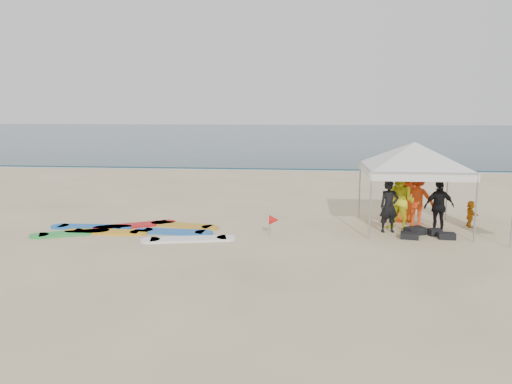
{
  "coord_description": "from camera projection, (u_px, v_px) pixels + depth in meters",
  "views": [
    {
      "loc": [
        1.54,
        -12.06,
        3.66
      ],
      "look_at": [
        0.09,
        2.6,
        1.2
      ],
      "focal_mm": 35.0,
      "sensor_mm": 36.0,
      "label": 1
    }
  ],
  "objects": [
    {
      "name": "person_seated",
      "position": [
        470.0,
        214.0,
        15.6
      ],
      "size": [
        0.25,
        0.77,
        0.83
      ],
      "primitive_type": "imported",
      "rotation": [
        0.0,
        0.0,
        1.58
      ],
      "color": "orange",
      "rests_on": "ground"
    },
    {
      "name": "person_black_b",
      "position": [
        439.0,
        206.0,
        14.82
      ],
      "size": [
        0.99,
        0.59,
        1.59
      ],
      "primitive_type": "imported",
      "rotation": [
        0.0,
        0.0,
        3.37
      ],
      "color": "black",
      "rests_on": "ground"
    },
    {
      "name": "canopy_tent",
      "position": [
        415.0,
        142.0,
        15.01
      ],
      "size": [
        4.06,
        4.06,
        3.06
      ],
      "color": "#A5A5A8",
      "rests_on": "ground"
    },
    {
      "name": "person_orange_a",
      "position": [
        417.0,
        199.0,
        15.57
      ],
      "size": [
        1.26,
        0.9,
        1.76
      ],
      "primitive_type": "imported",
      "rotation": [
        0.0,
        0.0,
        2.9
      ],
      "color": "#EB4314",
      "rests_on": "ground"
    },
    {
      "name": "surfboard_spread",
      "position": [
        136.0,
        231.0,
        15.04
      ],
      "size": [
        5.59,
        2.73,
        0.07
      ],
      "color": "orange",
      "rests_on": "ground"
    },
    {
      "name": "gear_pile",
      "position": [
        423.0,
        233.0,
        14.45
      ],
      "size": [
        1.57,
        1.01,
        0.22
      ],
      "color": "black",
      "rests_on": "ground"
    },
    {
      "name": "person_black_a",
      "position": [
        389.0,
        206.0,
        14.88
      ],
      "size": [
        0.64,
        0.49,
        1.57
      ],
      "primitive_type": "imported",
      "rotation": [
        0.0,
        0.0,
        0.22
      ],
      "color": "black",
      "rests_on": "ground"
    },
    {
      "name": "person_orange_b",
      "position": [
        405.0,
        195.0,
        16.19
      ],
      "size": [
        0.94,
        0.68,
        1.78
      ],
      "primitive_type": "imported",
      "rotation": [
        0.0,
        0.0,
        3.28
      ],
      "color": "#EE5315",
      "rests_on": "ground"
    },
    {
      "name": "shoreline_foam",
      "position": [
        279.0,
        169.0,
        30.45
      ],
      "size": [
        160.0,
        1.2,
        0.01
      ],
      "primitive_type": "cube",
      "color": "silver",
      "rests_on": "ground"
    },
    {
      "name": "ground",
      "position": [
        242.0,
        256.0,
        12.59
      ],
      "size": [
        120.0,
        120.0,
        0.0
      ],
      "primitive_type": "plane",
      "color": "beige",
      "rests_on": "ground"
    },
    {
      "name": "person_yellow",
      "position": [
        400.0,
        201.0,
        15.05
      ],
      "size": [
        1.11,
        1.07,
        1.8
      ],
      "primitive_type": "imported",
      "rotation": [
        0.0,
        0.0,
        -0.62
      ],
      "color": "yellow",
      "rests_on": "ground"
    },
    {
      "name": "ocean",
      "position": [
        295.0,
        134.0,
        71.47
      ],
      "size": [
        160.0,
        84.0,
        0.08
      ],
      "primitive_type": "cube",
      "color": "#0C2633",
      "rests_on": "ground"
    },
    {
      "name": "marker_pennant",
      "position": [
        274.0,
        220.0,
        14.38
      ],
      "size": [
        0.28,
        0.28,
        0.64
      ],
      "color": "#A5A5A8",
      "rests_on": "ground"
    }
  ]
}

